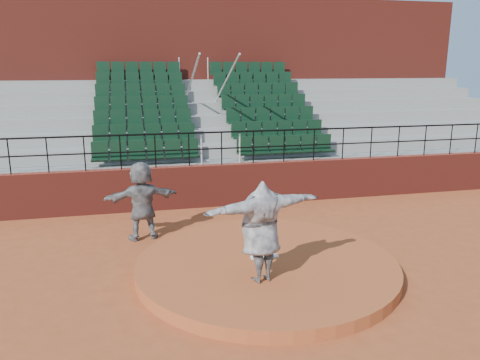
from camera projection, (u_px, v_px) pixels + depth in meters
name	position (u px, v px, depth m)	size (l,w,h in m)	color
ground	(266.00, 271.00, 9.95)	(90.00, 90.00, 0.00)	#984522
pitchers_mound	(266.00, 265.00, 9.92)	(5.50, 5.50, 0.25)	#A44B24
pitching_rubber	(265.00, 257.00, 10.02)	(0.60, 0.15, 0.03)	white
boundary_wall	(222.00, 185.00, 14.53)	(24.00, 0.30, 1.30)	maroon
wall_railing	(222.00, 141.00, 14.20)	(24.04, 0.05, 1.03)	black
seating_deck	(204.00, 142.00, 17.79)	(24.00, 5.97, 4.63)	gray
press_box_facade	(190.00, 82.00, 21.04)	(24.00, 3.00, 7.10)	maroon
pitcher	(261.00, 231.00, 8.74)	(2.41, 0.65, 1.96)	black
fielder	(142.00, 201.00, 11.60)	(1.85, 0.59, 1.99)	black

